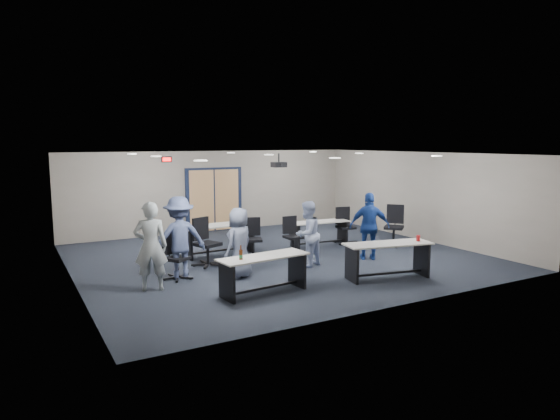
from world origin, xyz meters
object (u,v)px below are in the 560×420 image
chair_back_d (346,226)px  person_plaid (239,243)px  table_back_left (219,234)px  chair_back_b (253,238)px  table_front_right (388,254)px  chair_back_c (293,235)px  person_navy (370,226)px  table_front_left (263,268)px  chair_loose_left (177,256)px  person_lightblue (307,234)px  table_back_right (319,229)px  chair_back_a (208,242)px  person_back (179,238)px  chair_loose_right (394,226)px  person_gray (151,246)px

chair_back_d → person_plaid: (-4.31, -1.86, 0.25)m
table_back_left → chair_back_b: bearing=-50.8°
table_front_right → chair_back_d: (1.45, 3.51, -0.01)m
chair_back_c → person_navy: bearing=-46.3°
table_front_left → person_navy: (3.70, 1.25, 0.34)m
chair_back_c → person_navy: size_ratio=0.58×
table_front_left → chair_back_c: (2.32, 2.75, -0.02)m
chair_loose_left → chair_back_b: bearing=-9.3°
person_lightblue → person_navy: person_navy is taller
table_back_right → chair_back_a: (-3.70, -0.68, 0.10)m
person_navy → chair_back_a: bearing=13.2°
chair_loose_left → person_back: 0.41m
chair_back_d → table_back_left: bearing=-176.4°
table_back_right → chair_back_b: chair_back_b is taller
table_back_right → person_navy: person_navy is taller
chair_loose_left → person_lightblue: 3.15m
table_front_left → table_front_right: bearing=-12.6°
chair_back_b → chair_back_d: size_ratio=0.96×
table_back_right → person_back: size_ratio=0.99×
chair_loose_left → person_lightblue: size_ratio=0.64×
table_back_right → chair_loose_right: (1.88, -1.07, 0.10)m
table_back_left → chair_loose_left: 2.48m
person_plaid → person_navy: bearing=151.3°
person_lightblue → person_navy: size_ratio=0.92×
chair_back_d → chair_loose_right: (1.03, -0.93, 0.05)m
person_lightblue → chair_back_d: bearing=-166.6°
chair_loose_left → person_lightblue: bearing=-41.3°
chair_loose_right → table_back_right: bearing=-160.8°
chair_loose_right → person_gray: person_gray is taller
chair_back_d → table_front_right: bearing=-101.8°
person_navy → person_lightblue: bearing=27.5°
table_front_right → chair_loose_right: size_ratio=1.73×
chair_back_c → person_gray: person_gray is taller
chair_back_c → chair_back_d: (2.05, 0.41, 0.04)m
person_plaid → table_back_right: bearing=-178.0°
table_back_left → table_back_right: (3.00, -0.34, -0.07)m
chair_back_a → chair_back_c: chair_back_a is taller
table_front_left → person_plaid: person_plaid is taller
table_back_left → table_front_right: bearing=-62.2°
table_back_left → chair_loose_right: (4.88, -1.41, 0.03)m
chair_back_c → person_plaid: 2.70m
chair_back_b → person_plaid: size_ratio=0.65×
table_back_left → chair_loose_left: bearing=-136.9°
chair_back_c → chair_loose_right: size_ratio=0.85×
table_back_left → chair_back_c: bearing=-29.5°
chair_loose_left → chair_back_d: bearing=-20.1°
chair_back_c → chair_back_b: bearing=173.2°
person_gray → person_lightblue: 3.82m
chair_loose_left → chair_loose_right: (6.59, 0.39, 0.08)m
table_back_left → person_lightblue: (1.39, -2.23, 0.24)m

